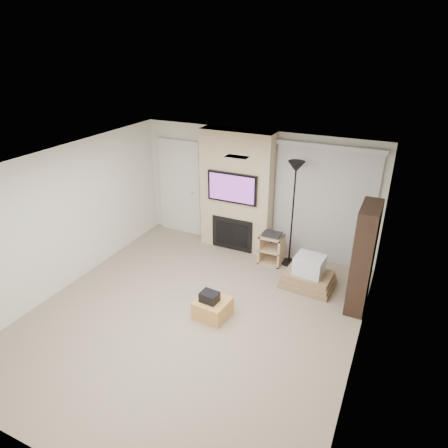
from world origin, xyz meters
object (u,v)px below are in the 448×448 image
at_px(ottoman, 213,308).
at_px(floor_lamp, 295,185).
at_px(bookshelf, 363,258).
at_px(box_stack, 308,275).
at_px(av_stand, 271,247).

height_order(ottoman, floor_lamp, floor_lamp).
relative_size(floor_lamp, bookshelf, 1.17).
bearing_deg(bookshelf, box_stack, 167.72).
xyz_separation_m(ottoman, box_stack, (1.17, 1.51, 0.08)).
distance_m(ottoman, floor_lamp, 2.69).
bearing_deg(av_stand, floor_lamp, 20.70).
relative_size(av_stand, box_stack, 0.70).
xyz_separation_m(ottoman, bookshelf, (2.05, 1.31, 0.75)).
xyz_separation_m(floor_lamp, av_stand, (-0.34, -0.13, -1.31)).
bearing_deg(floor_lamp, ottoman, -106.21).
xyz_separation_m(box_stack, bookshelf, (0.88, -0.19, 0.67)).
height_order(ottoman, av_stand, av_stand).
distance_m(floor_lamp, av_stand, 1.36).
height_order(ottoman, box_stack, box_stack).
bearing_deg(ottoman, av_stand, 81.89).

